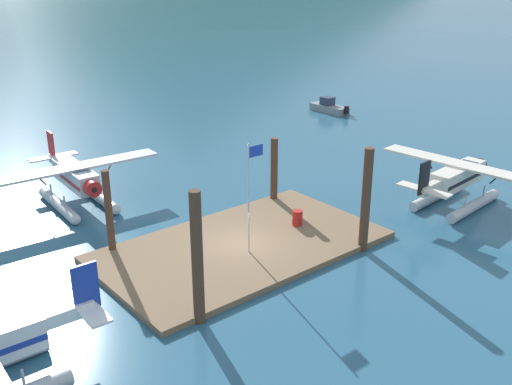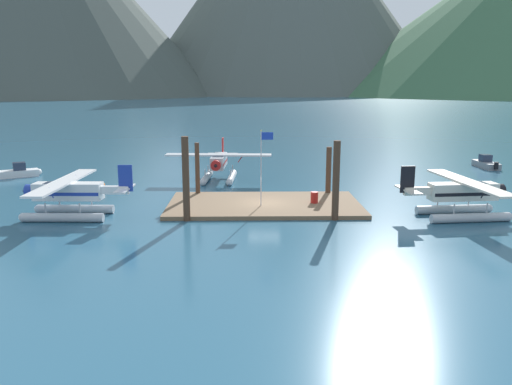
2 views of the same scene
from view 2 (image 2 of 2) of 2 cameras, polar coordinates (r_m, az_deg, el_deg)
ground_plane at (r=40.43m, az=0.92°, el=-1.55°), size 1200.00×1200.00×0.00m
dock_platform at (r=40.40m, az=0.92°, el=-1.35°), size 14.94×8.50×0.30m
piling_near_left at (r=35.92m, az=-7.78°, el=1.46°), size 0.49×0.49×5.93m
piling_near_right at (r=36.29m, az=8.85°, el=1.28°), size 0.49×0.49×5.62m
piling_far_left at (r=43.91m, az=-6.51°, el=2.51°), size 0.38×0.38×4.61m
piling_far_right at (r=44.29m, az=8.04°, el=2.30°), size 0.45×0.45×4.22m
flagpole at (r=38.75m, az=0.76°, el=3.75°), size 0.95×0.10×5.78m
fuel_drum at (r=40.47m, az=6.48°, el=-0.54°), size 0.62×0.62×0.88m
mooring_buoy at (r=48.65m, az=-16.83°, el=0.72°), size 0.82×0.82×0.82m
seaplane_cream_stbd_aft at (r=39.54m, az=21.94°, el=-0.39°), size 7.96×10.48×3.84m
seaplane_silver_bow_left at (r=51.24m, az=-4.13°, el=3.08°), size 10.46×7.98×3.84m
seaplane_white_port_aft at (r=39.13m, az=-20.10°, el=-0.38°), size 7.98×10.44×3.84m
boat_grey_open_east at (r=64.91m, az=24.09°, el=2.96°), size 1.60×4.89×1.50m
boat_white_open_west at (r=58.78m, az=-24.87°, el=2.06°), size 4.45×3.29×1.50m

